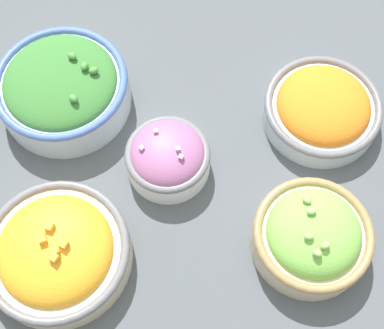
# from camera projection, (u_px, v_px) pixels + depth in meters

# --- Properties ---
(ground_plane) EXTENTS (3.00, 3.00, 0.00)m
(ground_plane) POSITION_uv_depth(u_px,v_px,m) (192.00, 173.00, 0.77)
(ground_plane) COLOR #4C5156
(bowl_red_onion) EXTENTS (0.12, 0.12, 0.07)m
(bowl_red_onion) POSITION_uv_depth(u_px,v_px,m) (168.00, 157.00, 0.74)
(bowl_red_onion) COLOR white
(bowl_red_onion) RESTS_ON ground_plane
(bowl_carrots) EXTENTS (0.17, 0.17, 0.06)m
(bowl_carrots) POSITION_uv_depth(u_px,v_px,m) (322.00, 108.00, 0.78)
(bowl_carrots) COLOR #B2C1CC
(bowl_carrots) RESTS_ON ground_plane
(bowl_squash) EXTENTS (0.19, 0.19, 0.08)m
(bowl_squash) POSITION_uv_depth(u_px,v_px,m) (57.00, 252.00, 0.69)
(bowl_squash) COLOR beige
(bowl_squash) RESTS_ON ground_plane
(bowl_lettuce) EXTENTS (0.16, 0.16, 0.08)m
(bowl_lettuce) POSITION_uv_depth(u_px,v_px,m) (312.00, 236.00, 0.69)
(bowl_lettuce) COLOR beige
(bowl_lettuce) RESTS_ON ground_plane
(bowl_broccoli) EXTENTS (0.20, 0.20, 0.08)m
(bowl_broccoli) POSITION_uv_depth(u_px,v_px,m) (62.00, 88.00, 0.78)
(bowl_broccoli) COLOR #B2C1CC
(bowl_broccoli) RESTS_ON ground_plane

